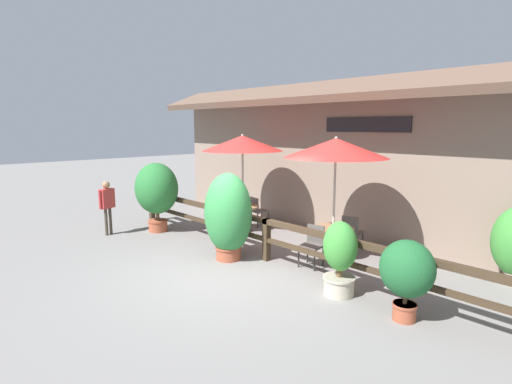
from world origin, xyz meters
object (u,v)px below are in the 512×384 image
(potted_plant_broad_leaf, at_px, (407,271))
(potted_plant_corner_fern, at_px, (228,215))
(chair_near_wallside, at_px, (258,210))
(chair_near_streetside, at_px, (225,217))
(potted_plant_small_flowering, at_px, (157,190))
(chair_middle_streetside, at_px, (313,243))
(dining_table_near, at_px, (243,211))
(dining_table_middle, at_px, (333,233))
(chair_middle_wallside, at_px, (351,231))
(pedestrian, at_px, (107,200))
(potted_plant_tall_tropical, at_px, (340,256))
(patio_umbrella_middle, at_px, (336,148))
(patio_umbrella_near, at_px, (242,143))

(potted_plant_broad_leaf, bearing_deg, potted_plant_corner_fern, -177.72)
(potted_plant_corner_fern, relative_size, potted_plant_broad_leaf, 1.53)
(potted_plant_broad_leaf, bearing_deg, chair_near_wallside, 157.55)
(chair_near_streetside, height_order, potted_plant_small_flowering, potted_plant_small_flowering)
(chair_middle_streetside, bearing_deg, potted_plant_corner_fern, -156.68)
(dining_table_near, bearing_deg, dining_table_middle, -2.19)
(dining_table_near, bearing_deg, chair_near_wallside, 97.23)
(chair_middle_wallside, relative_size, pedestrian, 0.59)
(chair_middle_wallside, relative_size, potted_plant_small_flowering, 0.45)
(chair_near_streetside, distance_m, potted_plant_tall_tropical, 4.59)
(chair_near_wallside, bearing_deg, potted_plant_corner_fern, 135.51)
(chair_near_streetside, distance_m, potted_plant_corner_fern, 2.10)
(potted_plant_small_flowering, bearing_deg, chair_middle_streetside, 11.26)
(chair_near_streetside, height_order, pedestrian, pedestrian)
(chair_near_wallside, bearing_deg, potted_plant_broad_leaf, 168.75)
(patio_umbrella_middle, distance_m, dining_table_middle, 1.92)
(chair_near_streetside, bearing_deg, chair_middle_streetside, 4.33)
(patio_umbrella_middle, distance_m, chair_middle_wallside, 2.13)
(dining_table_near, distance_m, chair_middle_streetside, 3.35)
(patio_umbrella_middle, height_order, potted_plant_broad_leaf, patio_umbrella_middle)
(chair_near_wallside, bearing_deg, potted_plant_small_flowering, 70.17)
(dining_table_middle, xyz_separation_m, potted_plant_tall_tropical, (1.28, -1.57, 0.14))
(chair_near_streetside, relative_size, chair_middle_streetside, 1.00)
(potted_plant_corner_fern, distance_m, potted_plant_tall_tropical, 2.86)
(dining_table_near, height_order, chair_middle_streetside, chair_middle_streetside)
(patio_umbrella_near, height_order, potted_plant_small_flowering, patio_umbrella_near)
(potted_plant_corner_fern, bearing_deg, potted_plant_small_flowering, 178.72)
(patio_umbrella_near, bearing_deg, patio_umbrella_middle, -2.19)
(chair_near_wallside, bearing_deg, pedestrian, 71.42)
(chair_middle_streetside, bearing_deg, potted_plant_small_flowering, -178.82)
(dining_table_near, bearing_deg, potted_plant_broad_leaf, -16.80)
(dining_table_near, height_order, chair_near_streetside, chair_near_streetside)
(patio_umbrella_near, height_order, potted_plant_tall_tropical, patio_umbrella_near)
(potted_plant_corner_fern, distance_m, pedestrian, 4.02)
(chair_near_streetside, bearing_deg, dining_table_near, 101.22)
(chair_middle_streetside, bearing_deg, patio_umbrella_near, 154.96)
(chair_middle_wallside, xyz_separation_m, potted_plant_tall_tropical, (1.29, -2.31, 0.21))
(patio_umbrella_near, height_order, potted_plant_broad_leaf, patio_umbrella_near)
(dining_table_middle, relative_size, potted_plant_corner_fern, 0.47)
(chair_near_wallside, bearing_deg, potted_plant_tall_tropical, 163.91)
(patio_umbrella_middle, relative_size, dining_table_middle, 2.97)
(dining_table_near, bearing_deg, potted_plant_small_flowering, -131.03)
(potted_plant_tall_tropical, bearing_deg, patio_umbrella_near, 159.39)
(patio_umbrella_near, xyz_separation_m, dining_table_middle, (3.22, -0.12, -1.92))
(potted_plant_corner_fern, bearing_deg, potted_plant_broad_leaf, 2.28)
(dining_table_near, relative_size, potted_plant_tall_tropical, 0.69)
(patio_umbrella_near, distance_m, potted_plant_small_flowering, 2.75)
(chair_near_wallside, relative_size, chair_middle_wallside, 1.00)
(patio_umbrella_near, height_order, dining_table_near, patio_umbrella_near)
(chair_near_streetside, bearing_deg, patio_umbrella_near, 101.22)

